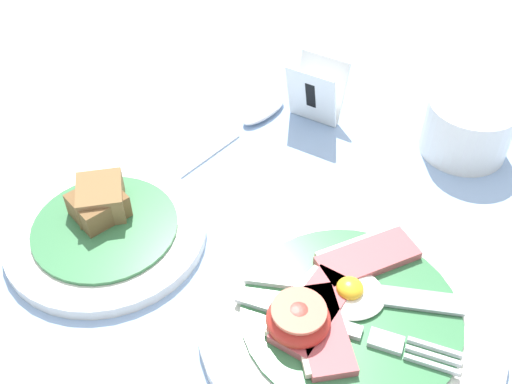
# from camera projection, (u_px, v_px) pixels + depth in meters

# --- Properties ---
(ground_plane) EXTENTS (3.00, 3.00, 0.00)m
(ground_plane) POSITION_uv_depth(u_px,v_px,m) (261.00, 270.00, 0.55)
(ground_plane) COLOR #93B2DB
(breakfast_plate) EXTENTS (0.26, 0.26, 0.04)m
(breakfast_plate) POSITION_uv_depth(u_px,v_px,m) (344.00, 314.00, 0.50)
(breakfast_plate) COLOR silver
(breakfast_plate) RESTS_ON ground_plane
(bread_plate) EXTENTS (0.19, 0.19, 0.04)m
(bread_plate) POSITION_uv_depth(u_px,v_px,m) (105.00, 226.00, 0.57)
(bread_plate) COLOR silver
(bread_plate) RESTS_ON ground_plane
(sugar_cup) EXTENTS (0.09, 0.09, 0.06)m
(sugar_cup) POSITION_uv_depth(u_px,v_px,m) (468.00, 126.00, 0.65)
(sugar_cup) COLOR white
(sugar_cup) RESTS_ON ground_plane
(number_card) EXTENTS (0.07, 0.06, 0.07)m
(number_card) POSITION_uv_depth(u_px,v_px,m) (316.00, 92.00, 0.69)
(number_card) COLOR white
(number_card) RESTS_ON ground_plane
(teaspoon_by_saucer) EXTENTS (0.09, 0.19, 0.01)m
(teaspoon_by_saucer) POSITION_uv_depth(u_px,v_px,m) (249.00, 122.00, 0.70)
(teaspoon_by_saucer) COLOR silver
(teaspoon_by_saucer) RESTS_ON ground_plane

